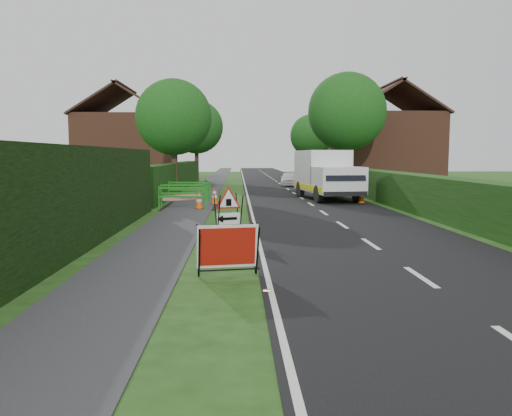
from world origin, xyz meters
name	(u,v)px	position (x,y,z in m)	size (l,w,h in m)	color
ground	(276,253)	(0.00, 0.00, 0.00)	(120.00, 120.00, 0.00)	#213E11
road_surface	(274,180)	(2.50, 35.00, 0.00)	(6.00, 90.00, 0.02)	black
footpath	(215,180)	(-3.00, 35.00, 0.01)	(2.00, 90.00, 0.02)	#2D2D30
hedge_west_near	(60,254)	(-5.00, 0.00, 0.00)	(1.10, 18.00, 2.50)	black
hedge_west_far	(176,190)	(-5.00, 22.00, 0.00)	(1.00, 24.00, 1.80)	#14380F
hedge_east	(370,196)	(6.50, 16.00, 0.00)	(1.20, 50.00, 1.50)	#14380F
house_west	(127,148)	(-10.00, 30.00, 2.90)	(7.50, 7.40, 7.88)	brown
house_east_a	(387,148)	(11.00, 28.00, 2.90)	(7.50, 7.40, 7.88)	brown
house_east_b	(358,150)	(12.00, 42.00, 2.90)	(7.50, 7.40, 7.88)	brown
tree_nw	(174,117)	(-4.60, 18.00, 4.48)	(4.40, 4.40, 6.70)	#2D2116
tree_ne	(347,112)	(6.40, 22.00, 5.17)	(5.20, 5.20, 7.79)	#2D2116
tree_fw	(196,127)	(-4.60, 34.00, 4.83)	(4.80, 4.80, 7.24)	#2D2116
tree_fe	(311,136)	(6.40, 38.00, 4.22)	(4.20, 4.20, 6.33)	#2D2116
red_rect_sign	(228,247)	(-1.09, -2.24, 0.56)	(1.22, 0.85, 0.97)	black
triangle_sign	(227,208)	(-1.19, 2.20, 0.83)	(1.03, 1.03, 1.19)	black
works_van	(326,174)	(3.68, 14.16, 1.35)	(2.86, 5.81, 2.55)	silver
traffic_cone_0	(361,195)	(4.99, 12.00, 0.39)	(0.38, 0.38, 0.79)	black
traffic_cone_1	(356,192)	(5.15, 13.80, 0.39)	(0.38, 0.38, 0.79)	black
traffic_cone_2	(340,190)	(4.71, 15.60, 0.39)	(0.38, 0.38, 0.79)	black
traffic_cone_3	(199,200)	(-2.54, 9.69, 0.39)	(0.38, 0.38, 0.79)	black
traffic_cone_4	(215,196)	(-1.98, 11.68, 0.39)	(0.38, 0.38, 0.79)	black
ped_barrier_0	(183,195)	(-3.20, 9.49, 0.63)	(2.06, 0.36, 1.00)	#197D16
ped_barrier_1	(183,191)	(-3.42, 11.56, 0.63)	(2.09, 0.63, 1.00)	#197D16
ped_barrier_2	(188,188)	(-3.38, 13.70, 0.63)	(2.09, 0.57, 1.00)	#197D16
ped_barrier_3	(208,187)	(-2.50, 14.93, 0.63)	(0.71, 2.09, 1.00)	#197D16
redwhite_plank	(180,208)	(-3.44, 10.33, 0.00)	(1.50, 0.04, 0.25)	red
litter_can	(267,293)	(-0.42, -3.42, 0.00)	(0.07, 0.07, 0.12)	#BF7F4C
hatchback_car	(289,179)	(2.97, 25.97, 0.53)	(1.25, 3.10, 1.06)	white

